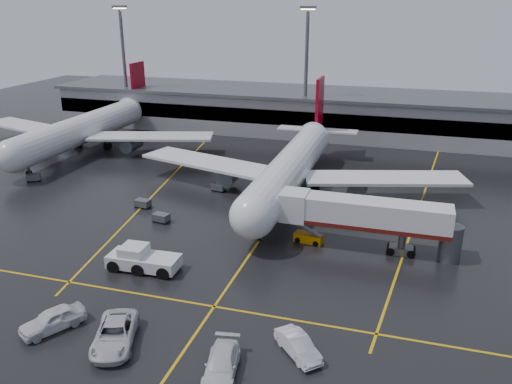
% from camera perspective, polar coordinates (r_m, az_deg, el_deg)
% --- Properties ---
extents(ground, '(220.00, 220.00, 0.00)m').
position_cam_1_polar(ground, '(68.04, 2.10, -2.77)').
color(ground, black).
rests_on(ground, ground).
extents(apron_line_centre, '(0.25, 90.00, 0.02)m').
position_cam_1_polar(apron_line_centre, '(68.04, 2.10, -2.77)').
color(apron_line_centre, gold).
rests_on(apron_line_centre, ground).
extents(apron_line_stop, '(60.00, 0.25, 0.02)m').
position_cam_1_polar(apron_line_stop, '(49.43, -4.57, -12.32)').
color(apron_line_stop, gold).
rests_on(apron_line_stop, ground).
extents(apron_line_left, '(9.99, 69.35, 0.02)m').
position_cam_1_polar(apron_line_left, '(83.48, -9.50, 1.37)').
color(apron_line_left, gold).
rests_on(apron_line_left, ground).
extents(apron_line_right, '(7.57, 69.64, 0.02)m').
position_cam_1_polar(apron_line_right, '(75.52, 17.42, -1.34)').
color(apron_line_right, gold).
rests_on(apron_line_right, ground).
extents(terminal, '(122.00, 19.00, 8.60)m').
position_cam_1_polar(terminal, '(111.96, 8.47, 8.52)').
color(terminal, gray).
rests_on(terminal, ground).
extents(light_mast_left, '(3.00, 1.20, 25.45)m').
position_cam_1_polar(light_mast_left, '(119.87, -14.17, 13.81)').
color(light_mast_left, '#595B60').
rests_on(light_mast_left, ground).
extents(light_mast_mid, '(3.00, 1.20, 25.45)m').
position_cam_1_polar(light_mast_mid, '(105.43, 5.49, 13.52)').
color(light_mast_mid, '#595B60').
rests_on(light_mast_mid, ground).
extents(main_airliner, '(48.80, 45.60, 14.10)m').
position_cam_1_polar(main_airliner, '(75.47, 4.02, 2.93)').
color(main_airliner, silver).
rests_on(main_airliner, ground).
extents(second_airliner, '(48.80, 45.60, 14.10)m').
position_cam_1_polar(second_airliner, '(103.00, -17.92, 6.68)').
color(second_airliner, silver).
rests_on(second_airliner, ground).
extents(jet_bridge, '(19.90, 3.40, 6.05)m').
position_cam_1_polar(jet_bridge, '(59.28, 11.82, -2.67)').
color(jet_bridge, silver).
rests_on(jet_bridge, ground).
extents(pushback_tractor, '(7.57, 3.41, 2.67)m').
position_cam_1_polar(pushback_tractor, '(56.27, -12.30, -7.22)').
color(pushback_tractor, silver).
rests_on(pushback_tractor, ground).
extents(belt_loader, '(3.52, 2.02, 2.11)m').
position_cam_1_polar(belt_loader, '(61.43, 5.75, -4.97)').
color(belt_loader, orange).
rests_on(belt_loader, ground).
extents(service_van_a, '(5.23, 7.40, 1.87)m').
position_cam_1_polar(service_van_a, '(45.63, -15.10, -14.71)').
color(service_van_a, silver).
rests_on(service_van_a, ground).
extents(service_van_b, '(3.35, 6.14, 1.69)m').
position_cam_1_polar(service_van_b, '(41.42, -3.74, -18.16)').
color(service_van_b, silver).
rests_on(service_van_b, ground).
extents(service_van_c, '(4.64, 4.72, 1.62)m').
position_cam_1_polar(service_van_c, '(43.31, 4.59, -16.30)').
color(service_van_c, silver).
rests_on(service_van_c, ground).
extents(service_van_d, '(4.72, 5.88, 1.88)m').
position_cam_1_polar(service_van_d, '(49.03, -21.26, -12.81)').
color(service_van_d, silver).
rests_on(service_van_d, ground).
extents(baggage_cart_a, '(2.19, 1.63, 1.12)m').
position_cam_1_polar(baggage_cart_a, '(67.49, -10.28, -2.73)').
color(baggage_cart_a, '#595B60').
rests_on(baggage_cart_a, ground).
extents(baggage_cart_b, '(2.11, 1.48, 1.12)m').
position_cam_1_polar(baggage_cart_b, '(72.66, -12.22, -1.18)').
color(baggage_cart_b, '#595B60').
rests_on(baggage_cart_b, ground).
extents(baggage_cart_c, '(2.20, 1.64, 1.12)m').
position_cam_1_polar(baggage_cart_c, '(77.35, -4.06, 0.57)').
color(baggage_cart_c, '#595B60').
rests_on(baggage_cart_c, ground).
extents(baggage_cart_d, '(2.02, 1.33, 1.12)m').
position_cam_1_polar(baggage_cart_d, '(97.30, -24.55, 2.88)').
color(baggage_cart_d, '#595B60').
rests_on(baggage_cart_d, ground).
extents(baggage_cart_e, '(2.38, 2.16, 1.12)m').
position_cam_1_polar(baggage_cart_e, '(88.47, -23.04, 1.50)').
color(baggage_cart_e, '#595B60').
rests_on(baggage_cart_e, ground).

